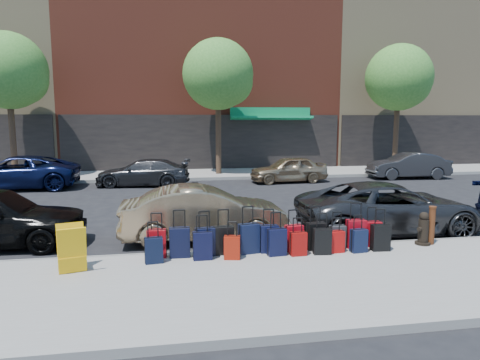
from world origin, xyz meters
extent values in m
plane|color=black|center=(0.00, 0.00, 0.00)|extent=(120.00, 120.00, 0.00)
cube|color=gray|center=(0.00, -6.50, 0.07)|extent=(60.00, 4.00, 0.15)
cube|color=gray|center=(0.00, 10.00, 0.07)|extent=(60.00, 4.00, 0.15)
cube|color=gray|center=(0.00, -4.48, 0.07)|extent=(60.00, 0.08, 0.15)
cube|color=gray|center=(0.00, 7.98, 0.07)|extent=(60.00, 0.08, 0.15)
cube|color=maroon|center=(0.00, 18.00, 10.00)|extent=(17.00, 12.00, 20.00)
cube|color=black|center=(0.00, 11.95, 1.70)|extent=(16.66, 0.15, 3.40)
cube|color=#0D7C49|center=(4.00, 11.60, 3.20)|extent=(5.00, 0.91, 0.27)
cube|color=#0D7C49|center=(4.00, 11.90, 3.55)|extent=(5.00, 0.10, 0.60)
cube|color=tan|center=(16.00, 18.00, 9.00)|extent=(15.00, 12.00, 18.00)
cube|color=black|center=(16.00, 11.95, 1.70)|extent=(14.70, 0.15, 3.40)
cylinder|color=black|center=(-10.00, 9.50, 2.55)|extent=(0.30, 0.30, 4.80)
sphere|color=#357426|center=(-10.00, 9.50, 5.52)|extent=(3.80, 3.80, 3.80)
sphere|color=#357426|center=(-9.40, 9.50, 5.14)|extent=(2.58, 2.58, 2.58)
cylinder|color=black|center=(0.50, 9.50, 2.55)|extent=(0.30, 0.30, 4.80)
sphere|color=#357426|center=(0.50, 9.50, 5.52)|extent=(3.80, 3.80, 3.80)
sphere|color=#357426|center=(1.10, 9.50, 5.14)|extent=(2.58, 2.58, 2.58)
cylinder|color=black|center=(11.00, 9.50, 2.55)|extent=(0.30, 0.30, 4.80)
sphere|color=#357426|center=(11.00, 9.50, 5.52)|extent=(3.80, 3.80, 3.80)
sphere|color=#357426|center=(11.60, 9.50, 5.14)|extent=(2.58, 2.58, 2.58)
cube|color=maroon|center=(-2.51, -4.77, 0.45)|extent=(0.41, 0.25, 0.60)
cylinder|color=black|center=(-2.51, -4.77, 1.11)|extent=(0.23, 0.05, 0.03)
cube|color=black|center=(-2.03, -4.84, 0.47)|extent=(0.43, 0.24, 0.64)
cylinder|color=black|center=(-2.03, -4.84, 1.17)|extent=(0.24, 0.03, 0.03)
cube|color=black|center=(-1.48, -4.84, 0.46)|extent=(0.44, 0.28, 0.61)
cylinder|color=black|center=(-1.48, -4.84, 1.12)|extent=(0.23, 0.06, 0.03)
cube|color=black|center=(-1.06, -4.79, 0.46)|extent=(0.43, 0.26, 0.62)
cylinder|color=black|center=(-1.06, -4.79, 1.13)|extent=(0.23, 0.05, 0.03)
cube|color=black|center=(-0.50, -4.82, 0.48)|extent=(0.48, 0.32, 0.66)
cylinder|color=black|center=(-0.50, -4.82, 1.19)|extent=(0.25, 0.08, 0.03)
cube|color=black|center=(-0.05, -4.83, 0.45)|extent=(0.41, 0.23, 0.61)
cylinder|color=black|center=(-0.05, -4.83, 1.11)|extent=(0.23, 0.03, 0.03)
cube|color=#AF0B16|center=(0.54, -4.81, 0.44)|extent=(0.42, 0.28, 0.58)
cylinder|color=black|center=(0.54, -4.81, 1.08)|extent=(0.22, 0.07, 0.03)
cube|color=black|center=(1.06, -4.82, 0.46)|extent=(0.44, 0.27, 0.62)
cylinder|color=black|center=(1.06, -4.82, 1.14)|extent=(0.23, 0.06, 0.03)
cube|color=#323236|center=(1.58, -4.80, 0.42)|extent=(0.36, 0.20, 0.53)
cylinder|color=black|center=(1.58, -4.80, 0.99)|extent=(0.20, 0.03, 0.03)
cube|color=maroon|center=(2.03, -4.83, 0.48)|extent=(0.45, 0.27, 0.65)
cylinder|color=black|center=(2.03, -4.83, 1.18)|extent=(0.25, 0.05, 0.03)
cube|color=#A20A13|center=(2.46, -4.76, 0.44)|extent=(0.39, 0.22, 0.58)
cylinder|color=black|center=(2.46, -4.76, 1.06)|extent=(0.22, 0.04, 0.03)
cube|color=black|center=(-2.57, -5.14, 0.42)|extent=(0.39, 0.25, 0.54)
cylinder|color=black|center=(-2.57, -5.14, 1.00)|extent=(0.21, 0.06, 0.03)
cube|color=black|center=(-1.55, -5.08, 0.45)|extent=(0.40, 0.23, 0.59)
cylinder|color=black|center=(-1.55, -5.08, 1.09)|extent=(0.22, 0.03, 0.03)
cube|color=maroon|center=(-0.93, -5.17, 0.40)|extent=(0.37, 0.26, 0.50)
cylinder|color=black|center=(-0.93, -5.17, 0.94)|extent=(0.19, 0.07, 0.03)
cube|color=black|center=(0.07, -5.07, 0.45)|extent=(0.42, 0.27, 0.59)
cylinder|color=black|center=(0.07, -5.07, 1.09)|extent=(0.23, 0.05, 0.03)
cube|color=maroon|center=(0.53, -5.16, 0.41)|extent=(0.36, 0.22, 0.52)
cylinder|color=black|center=(0.53, -5.16, 0.97)|extent=(0.20, 0.04, 0.03)
cube|color=black|center=(1.08, -5.15, 0.43)|extent=(0.41, 0.27, 0.57)
cylinder|color=black|center=(1.08, -5.15, 1.05)|extent=(0.22, 0.06, 0.03)
cube|color=#A20B0A|center=(1.44, -5.09, 0.39)|extent=(0.34, 0.22, 0.48)
cylinder|color=black|center=(1.44, -5.09, 0.92)|extent=(0.19, 0.05, 0.03)
cube|color=black|center=(1.94, -5.16, 0.41)|extent=(0.38, 0.24, 0.52)
cylinder|color=black|center=(1.94, -5.16, 0.98)|extent=(0.20, 0.06, 0.03)
cube|color=black|center=(2.48, -5.12, 0.45)|extent=(0.42, 0.26, 0.59)
cylinder|color=black|center=(2.48, -5.12, 1.09)|extent=(0.23, 0.05, 0.03)
cylinder|color=black|center=(3.71, -4.85, 0.18)|extent=(0.35, 0.35, 0.06)
cylinder|color=black|center=(3.71, -4.85, 0.48)|extent=(0.24, 0.24, 0.55)
sphere|color=black|center=(3.71, -4.85, 0.83)|extent=(0.22, 0.22, 0.22)
cylinder|color=black|center=(3.71, -4.85, 0.54)|extent=(0.40, 0.25, 0.10)
cylinder|color=#38190C|center=(3.91, -4.86, 0.60)|extent=(0.15, 0.15, 0.90)
cylinder|color=#38190C|center=(3.91, -4.86, 1.05)|extent=(0.17, 0.17, 0.04)
cube|color=#FAB70D|center=(-4.08, -5.57, 0.62)|extent=(0.56, 0.36, 0.92)
cube|color=#FAB70D|center=(-4.17, -5.25, 0.62)|extent=(0.56, 0.36, 0.92)
cube|color=#FAB70D|center=(-4.12, -5.41, 0.48)|extent=(0.59, 0.46, 0.02)
imported|color=#987F5D|center=(-1.35, -3.10, 0.70)|extent=(4.29, 1.56, 1.41)
imported|color=#313234|center=(3.73, -3.19, 0.70)|extent=(5.08, 2.41, 1.40)
imported|color=#0C1335|center=(-9.00, 6.55, 0.75)|extent=(5.41, 2.53, 1.50)
imported|color=#303033|center=(-3.42, 6.60, 0.63)|extent=(4.55, 2.30, 1.27)
imported|color=#9D8360|center=(3.66, 6.60, 0.65)|extent=(3.93, 1.83, 1.30)
imported|color=#313134|center=(10.33, 6.91, 0.69)|extent=(4.28, 1.72, 1.38)
camera|label=1|loc=(-2.22, -13.87, 3.09)|focal=32.00mm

